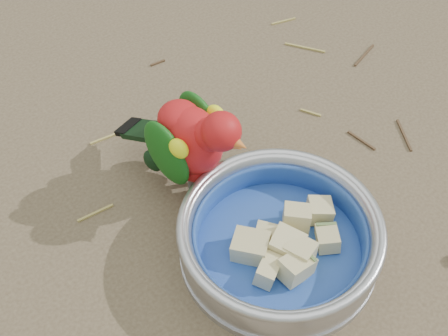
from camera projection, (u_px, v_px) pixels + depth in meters
ground at (266, 210)px, 0.80m from camera, size 60.00×60.00×0.00m
food_bowl at (278, 250)px, 0.75m from camera, size 0.24×0.24×0.02m
bowl_wall at (280, 236)px, 0.72m from camera, size 0.24×0.24×0.04m
fruit_wedges at (280, 239)px, 0.73m from camera, size 0.14×0.14×0.03m
lory_parrot at (192, 148)px, 0.77m from camera, size 0.13×0.20×0.15m
ground_debris at (201, 182)px, 0.82m from camera, size 0.90×0.80×0.01m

